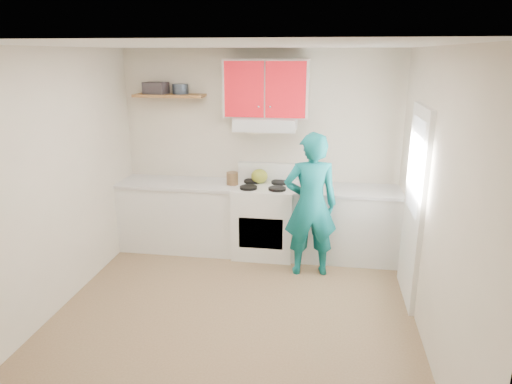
% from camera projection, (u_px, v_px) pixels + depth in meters
% --- Properties ---
extents(floor, '(3.80, 3.80, 0.00)m').
position_uv_depth(floor, '(233.00, 316.00, 4.61)').
color(floor, brown).
rests_on(floor, ground).
extents(ceiling, '(3.60, 3.80, 0.04)m').
position_uv_depth(ceiling, '(229.00, 45.00, 3.86)').
color(ceiling, white).
rests_on(ceiling, floor).
extents(back_wall, '(3.60, 0.04, 2.60)m').
position_uv_depth(back_wall, '(260.00, 151.00, 6.03)').
color(back_wall, beige).
rests_on(back_wall, floor).
extents(front_wall, '(3.60, 0.04, 2.60)m').
position_uv_depth(front_wall, '(159.00, 296.00, 2.44)').
color(front_wall, beige).
rests_on(front_wall, floor).
extents(left_wall, '(0.04, 3.80, 2.60)m').
position_uv_depth(left_wall, '(51.00, 185.00, 4.50)').
color(left_wall, beige).
rests_on(left_wall, floor).
extents(right_wall, '(0.04, 3.80, 2.60)m').
position_uv_depth(right_wall, '(434.00, 202.00, 3.98)').
color(right_wall, beige).
rests_on(right_wall, floor).
extents(door, '(0.05, 0.85, 2.05)m').
position_uv_depth(door, '(414.00, 206.00, 4.72)').
color(door, white).
rests_on(door, floor).
extents(door_glass, '(0.01, 0.55, 0.95)m').
position_uv_depth(door_glass, '(415.00, 166.00, 4.60)').
color(door_glass, white).
rests_on(door_glass, door).
extents(counter_left, '(1.52, 0.60, 0.90)m').
position_uv_depth(counter_left, '(180.00, 216.00, 6.15)').
color(counter_left, silver).
rests_on(counter_left, floor).
extents(counter_right, '(1.32, 0.60, 0.90)m').
position_uv_depth(counter_right, '(345.00, 224.00, 5.83)').
color(counter_right, silver).
rests_on(counter_right, floor).
extents(stove, '(0.76, 0.65, 0.92)m').
position_uv_depth(stove, '(264.00, 220.00, 5.96)').
color(stove, white).
rests_on(stove, floor).
extents(range_hood, '(0.76, 0.44, 0.15)m').
position_uv_depth(range_hood, '(266.00, 124.00, 5.70)').
color(range_hood, silver).
rests_on(range_hood, back_wall).
extents(upper_cabinets, '(1.02, 0.33, 0.70)m').
position_uv_depth(upper_cabinets, '(267.00, 89.00, 5.63)').
color(upper_cabinets, red).
rests_on(upper_cabinets, back_wall).
extents(shelf, '(0.90, 0.30, 0.04)m').
position_uv_depth(shelf, '(170.00, 95.00, 5.85)').
color(shelf, brown).
rests_on(shelf, back_wall).
extents(books, '(0.31, 0.25, 0.15)m').
position_uv_depth(books, '(156.00, 88.00, 5.85)').
color(books, '#393237').
rests_on(books, shelf).
extents(tin, '(0.23, 0.23, 0.13)m').
position_uv_depth(tin, '(180.00, 89.00, 5.84)').
color(tin, '#333D4C').
rests_on(tin, shelf).
extents(kettle, '(0.23, 0.23, 0.18)m').
position_uv_depth(kettle, '(259.00, 176.00, 5.94)').
color(kettle, olive).
rests_on(kettle, stove).
extents(crock, '(0.19, 0.19, 0.18)m').
position_uv_depth(crock, '(232.00, 179.00, 5.87)').
color(crock, brown).
rests_on(crock, counter_left).
extents(cutting_board, '(0.32, 0.27, 0.02)m').
position_uv_depth(cutting_board, '(315.00, 191.00, 5.66)').
color(cutting_board, olive).
rests_on(cutting_board, counter_right).
extents(silicone_mat, '(0.33, 0.30, 0.01)m').
position_uv_depth(silicone_mat, '(366.00, 191.00, 5.66)').
color(silicone_mat, red).
rests_on(silicone_mat, counter_right).
extents(person, '(0.69, 0.51, 1.71)m').
position_uv_depth(person, '(311.00, 205.00, 5.30)').
color(person, '#0B6164').
rests_on(person, floor).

